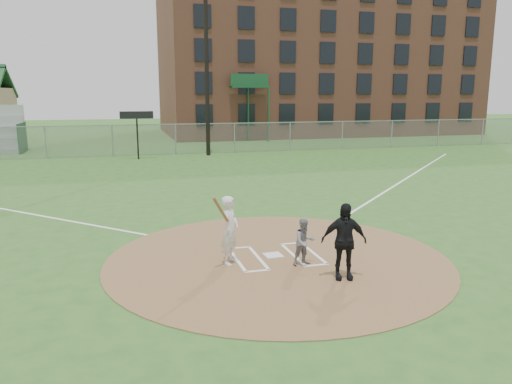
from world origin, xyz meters
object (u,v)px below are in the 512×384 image
object	(u,v)px
catcher	(304,242)
batter_at_plate	(230,230)
home_plate	(273,255)
umpire	(344,241)

from	to	relation	value
catcher	batter_at_plate	world-z (taller)	batter_at_plate
home_plate	catcher	size ratio (longest dim) A/B	0.38
umpire	batter_at_plate	xyz separation A→B (m)	(-2.17, 1.61, -0.02)
umpire	batter_at_plate	world-z (taller)	batter_at_plate
home_plate	batter_at_plate	size ratio (longest dim) A/B	0.24
home_plate	batter_at_plate	bearing A→B (deg)	-167.99
umpire	catcher	bearing A→B (deg)	129.05
catcher	umpire	distance (m)	1.20
catcher	umpire	world-z (taller)	umpire
umpire	batter_at_plate	bearing A→B (deg)	156.90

